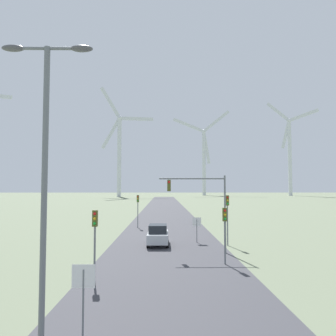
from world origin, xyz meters
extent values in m
cube|color=#38383D|center=(0.00, 48.00, 0.00)|extent=(10.00, 240.00, 0.01)
cylinder|color=slate|center=(-3.92, 5.63, 4.75)|extent=(0.18, 0.18, 9.50)
cylinder|color=slate|center=(-3.92, 5.63, 9.45)|extent=(2.12, 0.10, 0.10)
ellipsoid|color=#4C4C51|center=(-4.98, 5.63, 9.45)|extent=(0.70, 0.32, 0.20)
ellipsoid|color=#4C4C51|center=(-2.86, 5.63, 9.45)|extent=(0.70, 0.32, 0.20)
cylinder|color=slate|center=(-3.05, 7.14, 1.16)|extent=(0.07, 0.07, 2.32)
cube|color=white|center=(-3.05, 7.13, 2.09)|extent=(0.81, 0.01, 0.81)
cube|color=red|center=(-3.05, 7.14, 2.09)|extent=(0.76, 0.02, 0.76)
cylinder|color=slate|center=(2.80, 26.33, 1.07)|extent=(0.07, 0.07, 2.14)
cube|color=white|center=(2.80, 26.32, 1.92)|extent=(0.81, 0.01, 0.81)
cube|color=red|center=(2.80, 26.33, 1.92)|extent=(0.76, 0.02, 0.76)
cylinder|color=slate|center=(-4.09, 13.93, 1.94)|extent=(0.11, 0.11, 3.87)
cube|color=#4C511E|center=(-4.09, 13.93, 3.42)|extent=(0.28, 0.24, 0.90)
sphere|color=red|center=(-4.09, 13.79, 3.69)|extent=(0.16, 0.16, 0.16)
sphere|color=gold|center=(-4.09, 13.79, 3.42)|extent=(0.16, 0.16, 0.16)
sphere|color=green|center=(-4.09, 13.79, 3.15)|extent=(0.16, 0.16, 0.16)
cylinder|color=slate|center=(3.82, 17.77, 1.88)|extent=(0.11, 0.11, 3.75)
cube|color=#4C511E|center=(3.82, 17.77, 3.30)|extent=(0.28, 0.24, 0.90)
sphere|color=red|center=(3.82, 17.64, 3.57)|extent=(0.16, 0.16, 0.16)
sphere|color=gold|center=(3.82, 17.64, 3.30)|extent=(0.16, 0.16, 0.16)
sphere|color=green|center=(3.82, 17.64, 3.03)|extent=(0.16, 0.16, 0.16)
cylinder|color=slate|center=(-3.57, 37.56, 2.06)|extent=(0.11, 0.11, 4.12)
cube|color=#4C511E|center=(-3.57, 37.56, 3.67)|extent=(0.28, 0.24, 0.90)
sphere|color=red|center=(-3.57, 37.42, 3.94)|extent=(0.16, 0.16, 0.16)
sphere|color=gold|center=(-3.57, 37.42, 3.67)|extent=(0.16, 0.16, 0.16)
sphere|color=green|center=(-3.57, 37.42, 3.40)|extent=(0.16, 0.16, 0.16)
cylinder|color=slate|center=(5.36, 24.73, 2.21)|extent=(0.11, 0.11, 4.42)
cube|color=#4C511E|center=(5.36, 24.73, 3.97)|extent=(0.28, 0.24, 0.90)
sphere|color=red|center=(5.36, 24.59, 4.24)|extent=(0.16, 0.16, 0.16)
sphere|color=gold|center=(5.36, 24.59, 3.97)|extent=(0.16, 0.16, 0.16)
sphere|color=green|center=(5.36, 24.59, 3.70)|extent=(0.16, 0.16, 0.16)
cylinder|color=slate|center=(4.55, 21.52, 3.03)|extent=(0.14, 0.14, 6.07)
cylinder|color=slate|center=(1.95, 21.52, 5.82)|extent=(5.20, 0.12, 0.12)
cube|color=#4C511E|center=(0.13, 21.52, 5.27)|extent=(0.28, 0.24, 0.90)
sphere|color=red|center=(0.13, 21.39, 5.54)|extent=(0.18, 0.18, 0.18)
cube|color=#B7BCC1|center=(-0.80, 25.00, 0.73)|extent=(1.84, 4.12, 0.80)
cube|color=#1E2328|center=(-0.80, 24.85, 1.48)|extent=(1.58, 2.11, 0.70)
cylinder|color=black|center=(-1.63, 26.27, 0.33)|extent=(0.22, 0.66, 0.66)
cylinder|color=black|center=(0.03, 26.27, 0.33)|extent=(0.22, 0.66, 0.66)
cylinder|color=black|center=(-1.63, 23.73, 0.33)|extent=(0.22, 0.66, 0.66)
cylinder|color=black|center=(0.03, 23.73, 0.33)|extent=(0.22, 0.66, 0.66)
cube|color=silver|center=(-79.62, 153.96, 49.39)|extent=(14.42, 7.98, 4.90)
cylinder|color=silver|center=(-23.89, 169.65, 21.03)|extent=(2.20, 2.20, 42.06)
sphere|color=silver|center=(-23.89, 169.65, 42.06)|extent=(2.60, 2.60, 2.60)
cube|color=silver|center=(-14.67, 172.52, 42.37)|extent=(17.41, 5.84, 2.37)
cube|color=silver|center=(-28.76, 168.14, 50.27)|extent=(10.69, 3.75, 16.27)
cube|color=silver|center=(-28.25, 168.30, 33.54)|extent=(9.79, 3.48, 16.74)
cylinder|color=silver|center=(25.02, 199.23, 20.08)|extent=(2.20, 2.20, 40.15)
sphere|color=silver|center=(25.02, 199.23, 40.15)|extent=(2.60, 2.60, 2.60)
cube|color=silver|center=(15.13, 198.53, 43.98)|extent=(19.25, 1.85, 8.86)
cube|color=silver|center=(26.66, 199.34, 29.65)|extent=(4.89, 0.84, 19.99)
cube|color=silver|center=(33.27, 199.81, 46.83)|extent=(16.65, 1.67, 13.93)
cylinder|color=silver|center=(74.97, 188.62, 22.49)|extent=(2.20, 2.20, 44.97)
sphere|color=silver|center=(74.97, 188.62, 44.97)|extent=(2.60, 2.60, 2.60)
cube|color=silver|center=(73.16, 189.48, 36.42)|extent=(5.15, 2.82, 16.25)
cube|color=silver|center=(82.55, 184.98, 47.51)|extent=(14.73, 7.41, 6.42)
cube|color=silver|center=(69.19, 191.38, 50.99)|extent=(12.02, 6.11, 12.45)
camera|label=1|loc=(-0.31, -4.34, 5.15)|focal=35.00mm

